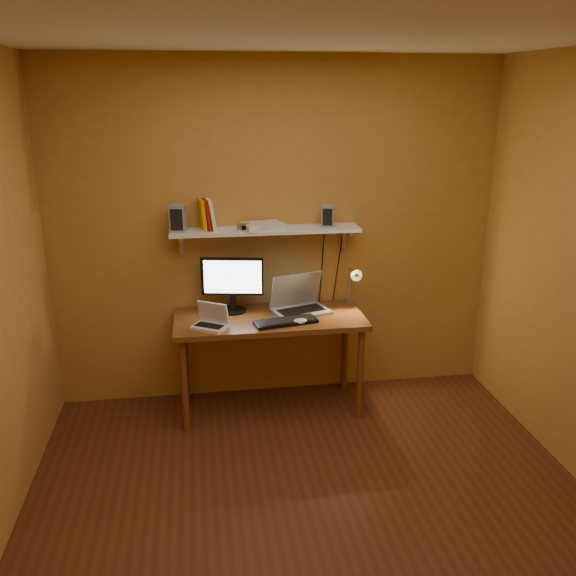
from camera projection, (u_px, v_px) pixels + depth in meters
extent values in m
cube|color=#552615|center=(315.00, 515.00, 3.54)|extent=(3.40, 3.20, 0.02)
cube|color=silver|center=(323.00, 28.00, 2.73)|extent=(3.40, 3.20, 0.02)
cube|color=#B57B37|center=(277.00, 234.00, 4.65)|extent=(3.40, 0.02, 2.60)
cube|color=#B57B37|center=(437.00, 501.00, 1.62)|extent=(3.40, 0.02, 2.60)
cube|color=brown|center=(270.00, 320.00, 4.50)|extent=(1.40, 0.60, 0.04)
cylinder|color=brown|center=(184.00, 386.00, 4.30)|extent=(0.05, 0.05, 0.71)
cylinder|color=brown|center=(360.00, 374.00, 4.48)|extent=(0.05, 0.05, 0.71)
cylinder|color=brown|center=(185.00, 358.00, 4.75)|extent=(0.05, 0.05, 0.71)
cylinder|color=brown|center=(345.00, 348.00, 4.93)|extent=(0.05, 0.05, 0.71)
cube|color=white|center=(266.00, 230.00, 4.48)|extent=(1.40, 0.25, 0.02)
cube|color=silver|center=(181.00, 243.00, 4.53)|extent=(0.03, 0.03, 0.18)
cube|color=silver|center=(344.00, 237.00, 4.71)|extent=(0.03, 0.03, 0.18)
cylinder|color=black|center=(233.00, 310.00, 4.61)|extent=(0.23, 0.23, 0.01)
cube|color=black|center=(233.00, 301.00, 4.58)|extent=(0.05, 0.04, 0.14)
cube|color=black|center=(232.00, 276.00, 4.52)|extent=(0.46, 0.11, 0.29)
cube|color=white|center=(232.00, 277.00, 4.51)|extent=(0.42, 0.08, 0.25)
cube|color=gray|center=(301.00, 311.00, 4.58)|extent=(0.47, 0.39, 0.02)
cube|color=black|center=(301.00, 310.00, 4.58)|extent=(0.37, 0.25, 0.00)
cube|color=gray|center=(295.00, 290.00, 4.62)|extent=(0.42, 0.22, 0.27)
cube|color=#152A44|center=(295.00, 290.00, 4.62)|extent=(0.36, 0.19, 0.23)
cube|color=silver|center=(209.00, 327.00, 4.28)|extent=(0.28, 0.26, 0.02)
cube|color=black|center=(209.00, 326.00, 4.27)|extent=(0.21, 0.18, 0.00)
cube|color=silver|center=(213.00, 312.00, 4.30)|extent=(0.22, 0.17, 0.16)
cube|color=black|center=(213.00, 312.00, 4.30)|extent=(0.19, 0.14, 0.13)
cube|color=black|center=(286.00, 322.00, 4.37)|extent=(0.48, 0.24, 0.02)
ellipsoid|color=silver|center=(300.00, 321.00, 4.36)|extent=(0.12, 0.09, 0.04)
cube|color=silver|center=(349.00, 303.00, 4.82)|extent=(0.05, 0.06, 0.08)
cylinder|color=silver|center=(349.00, 285.00, 4.77)|extent=(0.02, 0.02, 0.28)
cylinder|color=silver|center=(352.00, 271.00, 4.65)|extent=(0.01, 0.16, 0.01)
cone|color=silver|center=(355.00, 274.00, 4.58)|extent=(0.09, 0.09, 0.09)
sphere|color=#FFE0A5|center=(356.00, 275.00, 4.56)|extent=(0.04, 0.04, 0.04)
cube|color=gray|center=(178.00, 218.00, 4.35)|extent=(0.13, 0.13, 0.20)
cube|color=gray|center=(328.00, 216.00, 4.52)|extent=(0.11, 0.11, 0.16)
cube|color=#C78E01|center=(202.00, 215.00, 4.40)|extent=(0.07, 0.16, 0.22)
cube|color=maroon|center=(207.00, 215.00, 4.41)|extent=(0.07, 0.16, 0.22)
cube|color=#EEE8B7|center=(211.00, 215.00, 4.41)|extent=(0.08, 0.16, 0.22)
cube|color=silver|center=(243.00, 227.00, 4.39)|extent=(0.10, 0.03, 0.06)
cylinder|color=black|center=(244.00, 228.00, 4.37)|extent=(0.04, 0.02, 0.03)
cube|color=silver|center=(262.00, 226.00, 4.46)|extent=(0.32, 0.26, 0.05)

